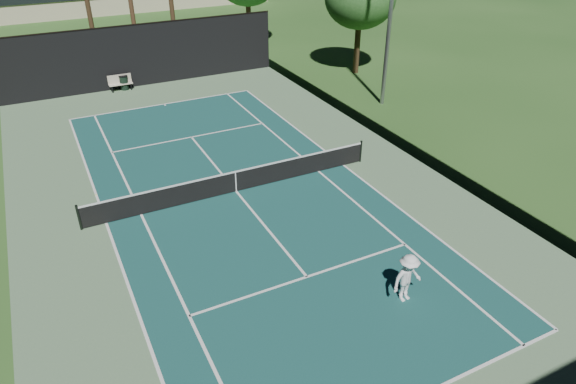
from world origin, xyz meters
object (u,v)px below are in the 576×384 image
object	(u,v)px
player	(408,278)
trash_bin	(124,83)
park_bench	(120,82)
tennis_ball_d	(96,195)
tennis_net	(236,181)
tennis_ball_b	(177,197)
tennis_ball_c	(268,169)

from	to	relation	value
player	trash_bin	distance (m)	24.77
park_bench	player	bearing A→B (deg)	-80.49
player	tennis_ball_d	xyz separation A→B (m)	(-7.77, 11.17, -0.83)
tennis_ball_d	tennis_net	bearing A→B (deg)	-23.78
park_bench	trash_bin	xyz separation A→B (m)	(0.24, 0.03, -0.07)
tennis_ball_b	tennis_ball_d	world-z (taller)	tennis_ball_b
tennis_net	park_bench	distance (m)	15.79
tennis_ball_b	park_bench	bearing A→B (deg)	87.59
tennis_net	trash_bin	size ratio (longest dim) A/B	13.65
park_bench	trash_bin	world-z (taller)	park_bench
tennis_ball_d	trash_bin	size ratio (longest dim) A/B	0.06
player	tennis_ball_b	bearing A→B (deg)	111.09
tennis_ball_b	trash_bin	bearing A→B (deg)	86.70
tennis_ball_b	tennis_ball_c	world-z (taller)	tennis_ball_c
player	tennis_ball_b	world-z (taller)	player
trash_bin	player	bearing A→B (deg)	-81.04
tennis_net	tennis_ball_b	world-z (taller)	tennis_net
park_bench	tennis_ball_d	bearing A→B (deg)	-105.49
tennis_net	tennis_ball_d	xyz separation A→B (m)	(-5.49, 2.42, -0.53)
tennis_ball_d	tennis_ball_c	bearing A→B (deg)	-8.71
park_bench	tennis_ball_b	bearing A→B (deg)	-92.41
tennis_net	tennis_ball_d	bearing A→B (deg)	156.22
tennis_ball_b	trash_bin	size ratio (longest dim) A/B	0.07
tennis_ball_c	tennis_ball_d	bearing A→B (deg)	171.29
tennis_ball_c	tennis_ball_d	size ratio (longest dim) A/B	1.18
tennis_net	park_bench	size ratio (longest dim) A/B	8.60
player	park_bench	size ratio (longest dim) A/B	1.14
tennis_net	player	distance (m)	9.04
tennis_ball_c	tennis_ball_d	xyz separation A→B (m)	(-7.57, 1.16, -0.01)
park_bench	tennis_ball_c	bearing A→B (deg)	-74.89
tennis_net	tennis_ball_d	distance (m)	6.03
tennis_ball_b	tennis_ball_d	bearing A→B (deg)	150.00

